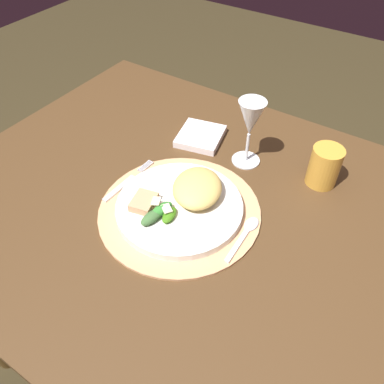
{
  "coord_description": "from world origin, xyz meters",
  "views": [
    {
      "loc": [
        0.27,
        -0.51,
        1.38
      ],
      "look_at": [
        -0.07,
        0.02,
        0.76
      ],
      "focal_mm": 36.81,
      "sensor_mm": 36.0,
      "label": 1
    }
  ],
  "objects_px": {
    "dining_table": "(212,255)",
    "fork": "(127,182)",
    "spoon": "(247,231)",
    "wine_glass": "(251,121)",
    "amber_tumbler": "(324,166)",
    "napkin": "(200,136)",
    "dinner_plate": "(179,207)"
  },
  "relations": [
    {
      "from": "dining_table",
      "to": "fork",
      "type": "xyz_separation_m",
      "value": [
        -0.22,
        -0.03,
        0.15
      ]
    },
    {
      "from": "spoon",
      "to": "wine_glass",
      "type": "xyz_separation_m",
      "value": [
        -0.11,
        0.21,
        0.11
      ]
    },
    {
      "from": "fork",
      "to": "spoon",
      "type": "height_order",
      "value": "spoon"
    },
    {
      "from": "dining_table",
      "to": "spoon",
      "type": "height_order",
      "value": "spoon"
    },
    {
      "from": "spoon",
      "to": "amber_tumbler",
      "type": "bearing_deg",
      "value": 73.11
    },
    {
      "from": "dining_table",
      "to": "spoon",
      "type": "relative_size",
      "value": 9.58
    },
    {
      "from": "napkin",
      "to": "amber_tumbler",
      "type": "xyz_separation_m",
      "value": [
        0.33,
        0.01,
        0.04
      ]
    },
    {
      "from": "dinner_plate",
      "to": "napkin",
      "type": "height_order",
      "value": "dinner_plate"
    },
    {
      "from": "fork",
      "to": "dinner_plate",
      "type": "bearing_deg",
      "value": -1.01
    },
    {
      "from": "dinner_plate",
      "to": "amber_tumbler",
      "type": "distance_m",
      "value": 0.35
    },
    {
      "from": "wine_glass",
      "to": "spoon",
      "type": "bearing_deg",
      "value": -61.81
    },
    {
      "from": "dining_table",
      "to": "amber_tumbler",
      "type": "distance_m",
      "value": 0.34
    },
    {
      "from": "spoon",
      "to": "amber_tumbler",
      "type": "relative_size",
      "value": 1.39
    },
    {
      "from": "dining_table",
      "to": "dinner_plate",
      "type": "distance_m",
      "value": 0.18
    },
    {
      "from": "spoon",
      "to": "amber_tumbler",
      "type": "xyz_separation_m",
      "value": [
        0.07,
        0.24,
        0.04
      ]
    },
    {
      "from": "amber_tumbler",
      "to": "napkin",
      "type": "bearing_deg",
      "value": -177.45
    },
    {
      "from": "wine_glass",
      "to": "fork",
      "type": "bearing_deg",
      "value": -129.82
    },
    {
      "from": "dining_table",
      "to": "spoon",
      "type": "bearing_deg",
      "value": -4.26
    },
    {
      "from": "napkin",
      "to": "dining_table",
      "type": "bearing_deg",
      "value": -51.1
    },
    {
      "from": "fork",
      "to": "spoon",
      "type": "xyz_separation_m",
      "value": [
        0.31,
        0.02,
        0.0
      ]
    },
    {
      "from": "dinner_plate",
      "to": "napkin",
      "type": "xyz_separation_m",
      "value": [
        -0.1,
        0.25,
        -0.01
      ]
    },
    {
      "from": "fork",
      "to": "wine_glass",
      "type": "relative_size",
      "value": 0.97
    },
    {
      "from": "amber_tumbler",
      "to": "dining_table",
      "type": "bearing_deg",
      "value": -123.51
    },
    {
      "from": "dining_table",
      "to": "spoon",
      "type": "xyz_separation_m",
      "value": [
        0.08,
        -0.01,
        0.15
      ]
    },
    {
      "from": "dining_table",
      "to": "fork",
      "type": "relative_size",
      "value": 7.76
    },
    {
      "from": "fork",
      "to": "amber_tumbler",
      "type": "height_order",
      "value": "amber_tumbler"
    },
    {
      "from": "dining_table",
      "to": "amber_tumbler",
      "type": "relative_size",
      "value": 13.35
    },
    {
      "from": "dining_table",
      "to": "dinner_plate",
      "type": "xyz_separation_m",
      "value": [
        -0.07,
        -0.03,
        0.16
      ]
    },
    {
      "from": "spoon",
      "to": "fork",
      "type": "bearing_deg",
      "value": -175.59
    },
    {
      "from": "wine_glass",
      "to": "amber_tumbler",
      "type": "height_order",
      "value": "wine_glass"
    },
    {
      "from": "fork",
      "to": "wine_glass",
      "type": "bearing_deg",
      "value": 50.18
    },
    {
      "from": "fork",
      "to": "napkin",
      "type": "height_order",
      "value": "napkin"
    }
  ]
}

